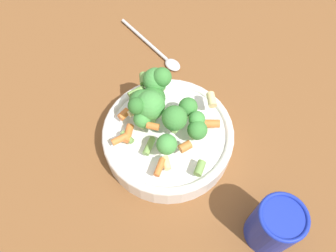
% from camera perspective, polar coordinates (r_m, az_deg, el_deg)
% --- Properties ---
extents(ground_plane, '(3.00, 3.00, 0.00)m').
position_cam_1_polar(ground_plane, '(0.58, 0.00, -3.02)').
color(ground_plane, brown).
extents(bowl, '(0.22, 0.22, 0.05)m').
position_cam_1_polar(bowl, '(0.56, 0.00, -1.81)').
color(bowl, white).
rests_on(bowl, ground_plane).
extents(pasta_salad, '(0.18, 0.17, 0.07)m').
position_cam_1_polar(pasta_salad, '(0.52, -1.55, 3.32)').
color(pasta_salad, '#8CB766').
rests_on(pasta_salad, bowl).
extents(cup, '(0.07, 0.07, 0.10)m').
position_cam_1_polar(cup, '(0.50, 18.06, -16.08)').
color(cup, '#192DAD').
rests_on(cup, ground_plane).
extents(spoon, '(0.19, 0.07, 0.01)m').
position_cam_1_polar(spoon, '(0.70, -1.49, 12.58)').
color(spoon, silver).
rests_on(spoon, ground_plane).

